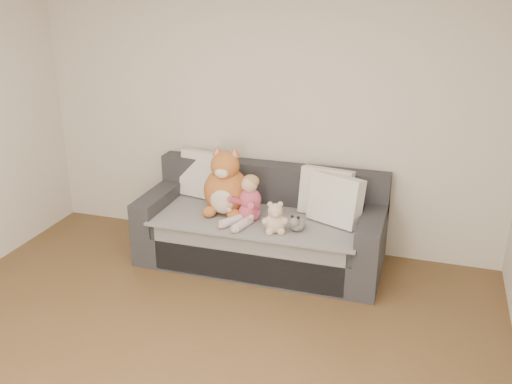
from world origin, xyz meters
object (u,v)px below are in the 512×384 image
(sofa, at_px, (262,229))
(sippy_cup, at_px, (247,214))
(plush_cat, at_px, (226,188))
(teddy_bear, at_px, (275,220))
(toddler, at_px, (248,202))

(sofa, distance_m, sippy_cup, 0.31)
(plush_cat, bearing_deg, teddy_bear, -32.30)
(plush_cat, distance_m, teddy_bear, 0.63)
(sofa, distance_m, teddy_bear, 0.50)
(sofa, distance_m, toddler, 0.40)
(sofa, bearing_deg, toddler, -109.42)
(sippy_cup, bearing_deg, toddler, -40.21)
(sofa, bearing_deg, plush_cat, -168.58)
(toddler, xyz_separation_m, teddy_bear, (0.29, -0.16, -0.07))
(sofa, height_order, teddy_bear, sofa)
(plush_cat, height_order, sippy_cup, plush_cat)
(sofa, height_order, sippy_cup, sofa)
(sofa, xyz_separation_m, toddler, (-0.07, -0.20, 0.34))
(toddler, bearing_deg, sofa, 91.31)
(toddler, relative_size, teddy_bear, 1.54)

